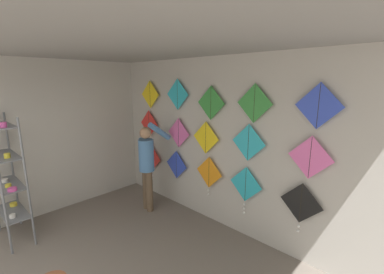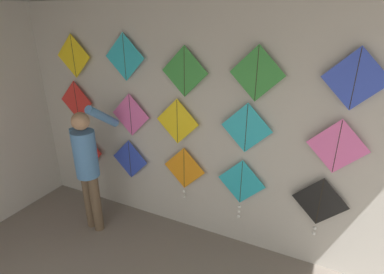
{
  "view_description": "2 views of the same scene",
  "coord_description": "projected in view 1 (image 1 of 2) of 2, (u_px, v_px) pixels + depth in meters",
  "views": [
    {
      "loc": [
        2.65,
        0.47,
        2.42
      ],
      "look_at": [
        -0.18,
        3.42,
        1.52
      ],
      "focal_mm": 24.0,
      "sensor_mm": 36.0,
      "label": 1
    },
    {
      "loc": [
        1.48,
        0.77,
        2.65
      ],
      "look_at": [
        0.21,
        3.42,
        1.43
      ],
      "focal_mm": 28.0,
      "sensor_mm": 36.0,
      "label": 2
    }
  ],
  "objects": [
    {
      "name": "kite_3",
      "position": [
        245.0,
        187.0,
        3.9
      ],
      "size": [
        0.55,
        0.04,
        0.76
      ],
      "color": "#28B2C6"
    },
    {
      "name": "kite_2",
      "position": [
        209.0,
        174.0,
        4.38
      ],
      "size": [
        0.55,
        0.04,
        0.69
      ],
      "color": "orange"
    },
    {
      "name": "kite_7",
      "position": [
        206.0,
        138.0,
        4.31
      ],
      "size": [
        0.55,
        0.01,
        0.55
      ],
      "color": "yellow"
    },
    {
      "name": "kite_12",
      "position": [
        211.0,
        103.0,
        4.11
      ],
      "size": [
        0.55,
        0.01,
        0.55
      ],
      "color": "#338C38"
    },
    {
      "name": "kite_0",
      "position": [
        152.0,
        160.0,
        5.48
      ],
      "size": [
        0.55,
        0.04,
        0.76
      ],
      "color": "red"
    },
    {
      "name": "kite_9",
      "position": [
        310.0,
        158.0,
        3.15
      ],
      "size": [
        0.55,
        0.01,
        0.55
      ],
      "color": "pink"
    },
    {
      "name": "kite_6",
      "position": [
        179.0,
        133.0,
        4.76
      ],
      "size": [
        0.55,
        0.01,
        0.55
      ],
      "color": "pink"
    },
    {
      "name": "kite_5",
      "position": [
        149.0,
        124.0,
        5.35
      ],
      "size": [
        0.55,
        0.01,
        0.55
      ],
      "color": "red"
    },
    {
      "name": "kite_4",
      "position": [
        301.0,
        205.0,
        3.33
      ],
      "size": [
        0.55,
        0.04,
        0.69
      ],
      "color": "black"
    },
    {
      "name": "kite_13",
      "position": [
        254.0,
        103.0,
        3.57
      ],
      "size": [
        0.55,
        0.01,
        0.55
      ],
      "color": "#338C38"
    },
    {
      "name": "ceiling_slab",
      "position": [
        102.0,
        42.0,
        2.69
      ],
      "size": [
        5.47,
        4.52,
        0.04
      ],
      "primitive_type": "cube",
      "color": "gray"
    },
    {
      "name": "shelf_rack",
      "position": [
        6.0,
        172.0,
        3.81
      ],
      "size": [
        0.86,
        0.33,
        1.93
      ],
      "color": "slate",
      "rests_on": "ground"
    },
    {
      "name": "kite_11",
      "position": [
        177.0,
        94.0,
        4.62
      ],
      "size": [
        0.55,
        0.01,
        0.55
      ],
      "color": "#28B2C6"
    },
    {
      "name": "kite_14",
      "position": [
        319.0,
        106.0,
        2.99
      ],
      "size": [
        0.55,
        0.01,
        0.55
      ],
      "color": "blue"
    },
    {
      "name": "left_panel",
      "position": [
        44.0,
        139.0,
        4.6
      ],
      "size": [
        0.06,
        4.52,
        2.8
      ],
      "primitive_type": "cube",
      "color": "#BCB7AD",
      "rests_on": "ground"
    },
    {
      "name": "kite_10",
      "position": [
        150.0,
        95.0,
        5.18
      ],
      "size": [
        0.55,
        0.01,
        0.55
      ],
      "color": "yellow"
    },
    {
      "name": "kite_1",
      "position": [
        176.0,
        165.0,
        4.95
      ],
      "size": [
        0.55,
        0.01,
        0.55
      ],
      "color": "blue"
    },
    {
      "name": "shopkeeper",
      "position": [
        147.0,
        161.0,
        4.74
      ],
      "size": [
        0.43,
        0.57,
        1.71
      ],
      "rotation": [
        0.0,
        0.0,
        -0.14
      ],
      "color": "brown",
      "rests_on": "ground"
    },
    {
      "name": "back_panel",
      "position": [
        213.0,
        142.0,
        4.32
      ],
      "size": [
        5.47,
        0.06,
        2.8
      ],
      "primitive_type": "cube",
      "color": "#BCB7AD",
      "rests_on": "ground"
    },
    {
      "name": "kite_8",
      "position": [
        248.0,
        143.0,
        3.74
      ],
      "size": [
        0.55,
        0.01,
        0.55
      ],
      "color": "#28B2C6"
    }
  ]
}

